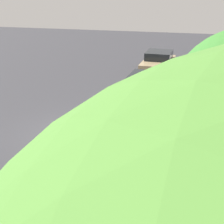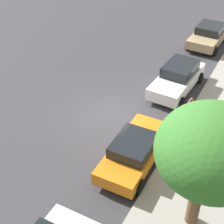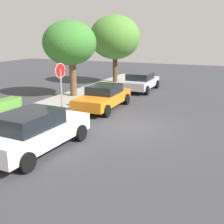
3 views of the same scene
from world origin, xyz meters
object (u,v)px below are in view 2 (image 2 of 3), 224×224
(parked_car_orange, at_px, (135,150))
(parked_car_white, at_px, (178,78))
(stop_sign, at_px, (188,115))
(street_tree_mid_block, at_px, (212,152))
(parked_car_tan, at_px, (208,35))

(parked_car_orange, xyz_separation_m, parked_car_white, (-6.49, -0.38, 0.08))
(stop_sign, height_order, street_tree_mid_block, street_tree_mid_block)
(stop_sign, bearing_deg, parked_car_white, -157.32)
(stop_sign, distance_m, parked_car_tan, 11.53)
(stop_sign, bearing_deg, street_tree_mid_block, 24.54)
(stop_sign, height_order, parked_car_orange, stop_sign)
(parked_car_tan, bearing_deg, parked_car_white, 0.50)
(parked_car_orange, bearing_deg, street_tree_mid_block, 60.17)
(stop_sign, xyz_separation_m, parked_car_white, (-4.62, -1.93, -1.07))
(stop_sign, distance_m, street_tree_mid_block, 4.45)
(parked_car_white, bearing_deg, parked_car_orange, 3.31)
(parked_car_white, bearing_deg, parked_car_tan, -179.50)
(parked_car_orange, distance_m, parked_car_tan, 13.18)
(parked_car_orange, bearing_deg, stop_sign, 140.21)
(parked_car_white, relative_size, street_tree_mid_block, 0.90)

